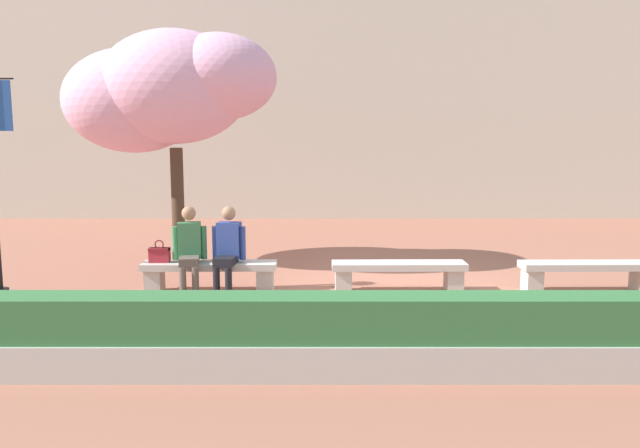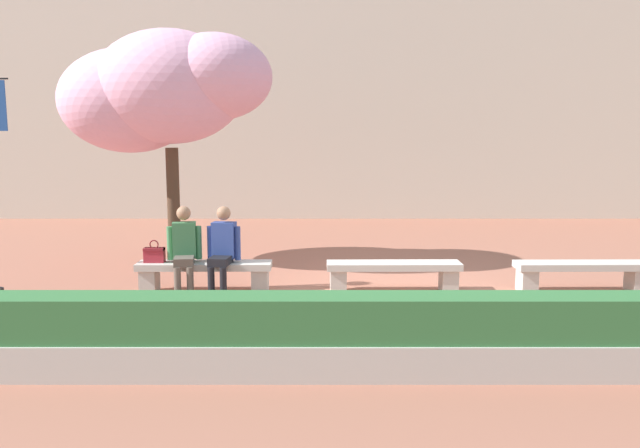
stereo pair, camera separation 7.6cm
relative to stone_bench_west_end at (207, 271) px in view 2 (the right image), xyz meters
name	(u,v)px [view 2 (the right image)]	position (x,y,z in m)	size (l,w,h in m)	color
ground_plane	(395,292)	(2.84, 0.00, -0.31)	(100.00, 100.00, 0.00)	#9E604C
building_facade	(358,79)	(2.84, 10.31, 3.72)	(28.00, 4.00, 8.07)	beige
stone_bench_west_end	(207,271)	(0.00, 0.00, 0.00)	(2.01, 0.44, 0.45)	#BCB7AD
stone_bench_near_west	(396,271)	(2.84, 0.00, 0.00)	(2.01, 0.44, 0.45)	#BCB7AD
stone_bench_center	(585,272)	(5.67, 0.00, 0.00)	(2.01, 0.44, 0.45)	#BCB7AD
person_seated_left	(186,246)	(-0.28, -0.05, 0.39)	(0.51, 0.72, 1.29)	black
person_seated_right	(225,246)	(0.29, -0.05, 0.39)	(0.51, 0.71, 1.29)	black
handbag	(156,254)	(-0.74, 0.00, 0.27)	(0.30, 0.15, 0.34)	#A3232D
cherry_tree_main	(167,90)	(-0.97, 1.89, 2.80)	(3.77, 2.61, 4.13)	#473323
planter_hedge_foreground	(435,337)	(2.84, -3.30, 0.08)	(10.55, 0.50, 0.80)	#BCB7AD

